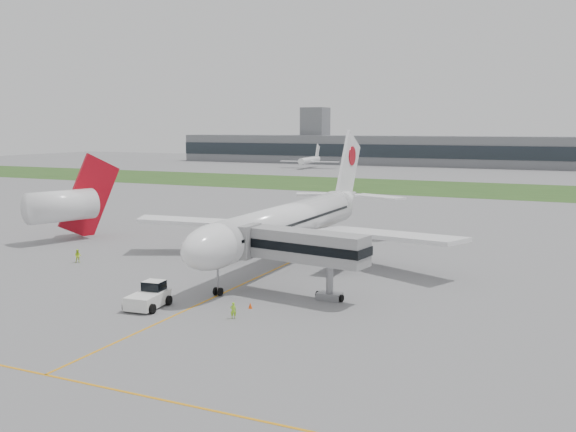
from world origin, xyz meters
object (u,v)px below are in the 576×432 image
at_px(airliner, 293,221).
at_px(neighbor_aircraft, 65,205).
at_px(pushback_tug, 149,296).
at_px(jet_bridge, 293,246).
at_px(ground_crew_near, 233,310).

xyz_separation_m(airliner, neighbor_aircraft, (-40.21, -0.39, 0.17)).
distance_m(pushback_tug, jet_bridge, 16.02).
relative_size(airliner, pushback_tug, 10.31).
bearing_deg(pushback_tug, airliner, 75.08).
relative_size(pushback_tug, jet_bridge, 0.32).
distance_m(pushback_tug, ground_crew_near, 9.78).
relative_size(airliner, jet_bridge, 3.27).
xyz_separation_m(pushback_tug, neighbor_aircraft, (-36.17, 26.34, 4.67)).
bearing_deg(airliner, neighbor_aircraft, -179.44).
xyz_separation_m(jet_bridge, neighbor_aircraft, (-47.66, 16.07, 0.28)).
xyz_separation_m(airliner, ground_crew_near, (5.74, -26.61, -4.85)).
relative_size(jet_bridge, neighbor_aircraft, 0.90).
height_order(pushback_tug, jet_bridge, jet_bridge).
height_order(pushback_tug, ground_crew_near, pushback_tug).
height_order(airliner, pushback_tug, airliner).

